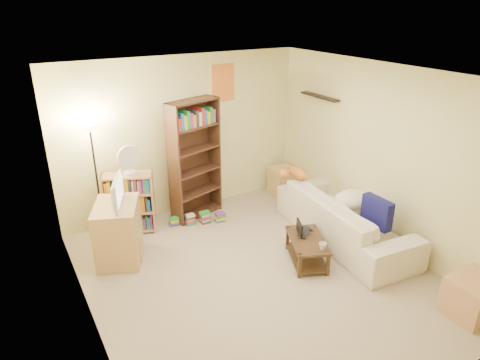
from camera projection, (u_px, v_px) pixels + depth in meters
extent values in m
plane|color=tan|center=(258.00, 275.00, 5.45)|extent=(4.50, 4.50, 0.00)
cube|color=beige|center=(183.00, 136.00, 6.75)|extent=(4.00, 0.04, 2.50)
cube|color=beige|center=(424.00, 291.00, 3.17)|extent=(4.00, 0.04, 2.50)
cube|color=beige|center=(82.00, 229.00, 4.03)|extent=(0.04, 4.50, 2.50)
cube|color=beige|center=(382.00, 156.00, 5.88)|extent=(0.04, 4.50, 2.50)
cube|color=white|center=(262.00, 76.00, 4.47)|extent=(4.00, 4.50, 0.04)
cube|color=red|center=(223.00, 83.00, 6.77)|extent=(0.40, 0.02, 0.58)
cube|color=black|center=(319.00, 96.00, 6.65)|extent=(0.12, 0.80, 0.03)
imported|color=beige|center=(344.00, 218.00, 6.15)|extent=(2.48, 1.34, 0.68)
cube|color=#121352|center=(377.00, 212.00, 5.65)|extent=(0.14, 0.45, 0.40)
ellipsoid|color=white|center=(353.00, 200.00, 6.16)|extent=(0.62, 0.44, 0.27)
ellipsoid|color=orange|center=(298.00, 173.00, 6.62)|extent=(0.44, 0.23, 0.17)
sphere|color=orange|center=(284.00, 174.00, 6.52)|extent=(0.14, 0.14, 0.14)
cube|color=#3B2717|center=(307.00, 240.00, 5.61)|extent=(0.70, 0.88, 0.03)
cube|color=#3B2717|center=(306.00, 257.00, 5.71)|extent=(0.67, 0.84, 0.03)
cube|color=#3B2717|center=(300.00, 266.00, 5.34)|extent=(0.04, 0.04, 0.34)
cube|color=#3B2717|center=(328.00, 264.00, 5.38)|extent=(0.04, 0.04, 0.34)
cube|color=#3B2717|center=(288.00, 238.00, 5.96)|extent=(0.04, 0.04, 0.34)
cube|color=#3B2717|center=(313.00, 236.00, 6.00)|extent=(0.04, 0.04, 0.34)
imported|color=black|center=(307.00, 233.00, 5.72)|extent=(0.53, 0.53, 0.03)
cube|color=white|center=(299.00, 227.00, 5.68)|extent=(0.11, 0.24, 0.17)
imported|color=silver|center=(323.00, 246.00, 5.36)|extent=(0.19, 0.19, 0.09)
cube|color=black|center=(309.00, 228.00, 5.85)|extent=(0.06, 0.14, 0.02)
cube|color=tan|center=(118.00, 232.00, 5.65)|extent=(0.79, 0.90, 0.81)
imported|color=black|center=(113.00, 192.00, 5.42)|extent=(0.71, 0.55, 0.37)
cube|color=#422819|center=(195.00, 160.00, 6.62)|extent=(0.89, 0.51, 1.89)
cube|color=tan|center=(130.00, 203.00, 6.32)|extent=(0.77, 0.53, 0.92)
cylinder|color=silver|center=(130.00, 173.00, 6.14)|extent=(0.18, 0.18, 0.04)
cylinder|color=silver|center=(130.00, 166.00, 6.10)|extent=(0.02, 0.02, 0.18)
cylinder|color=silver|center=(129.00, 157.00, 6.01)|extent=(0.33, 0.06, 0.33)
cylinder|color=black|center=(105.00, 235.00, 6.36)|extent=(0.26, 0.26, 0.03)
cylinder|color=black|center=(98.00, 186.00, 6.05)|extent=(0.03, 0.03, 1.62)
cone|color=beige|center=(90.00, 128.00, 5.72)|extent=(0.29, 0.29, 0.13)
cube|color=tan|center=(283.00, 181.00, 7.65)|extent=(0.46, 0.46, 0.48)
cube|color=tan|center=(473.00, 297.00, 4.69)|extent=(0.56, 0.47, 0.46)
cube|color=red|center=(174.00, 221.00, 6.63)|extent=(0.15, 0.12, 0.13)
cube|color=#1966B2|center=(190.00, 219.00, 6.66)|extent=(0.15, 0.12, 0.16)
cube|color=gold|center=(205.00, 217.00, 6.70)|extent=(0.15, 0.12, 0.19)
cube|color=#268C33|center=(220.00, 217.00, 6.74)|extent=(0.15, 0.12, 0.15)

